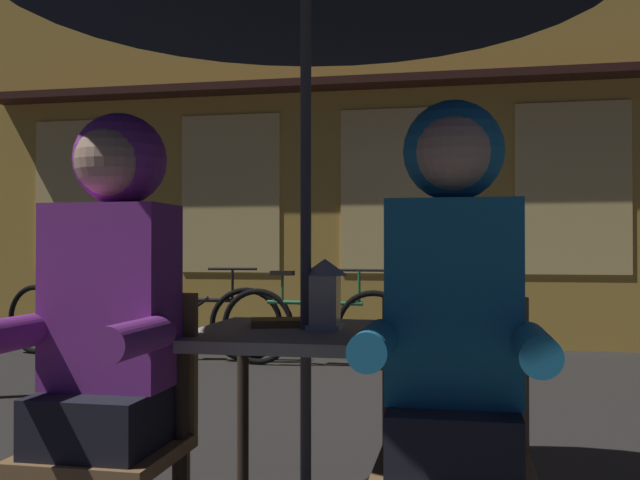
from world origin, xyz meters
TOP-DOWN VIEW (x-y plane):
  - cafe_table at (0.00, 0.00)m, footprint 0.72×0.72m
  - lantern at (0.06, 0.01)m, footprint 0.11×0.11m
  - chair_left at (-0.48, -0.37)m, footprint 0.40×0.40m
  - chair_right at (0.48, -0.37)m, footprint 0.40×0.40m
  - person_left_hooded at (-0.48, -0.43)m, footprint 0.45×0.56m
  - person_right_hooded at (0.48, -0.43)m, footprint 0.45×0.56m
  - shopfront_building at (-0.18, 5.40)m, footprint 10.00×0.93m
  - bicycle_nearest at (-3.00, 3.80)m, footprint 1.66×0.39m
  - bicycle_second at (-1.89, 3.77)m, footprint 1.67×0.24m
  - bicycle_third at (-0.73, 3.67)m, footprint 1.68×0.16m
  - book at (-0.11, 0.09)m, footprint 0.23×0.19m

SIDE VIEW (x-z plane):
  - bicycle_nearest at x=-3.00m, z-range -0.07..0.77m
  - bicycle_second at x=-1.89m, z-range -0.07..0.77m
  - bicycle_third at x=-0.73m, z-range -0.07..0.77m
  - chair_left at x=-0.48m, z-range 0.05..0.92m
  - chair_right at x=0.48m, z-range 0.05..0.92m
  - cafe_table at x=0.00m, z-range 0.27..1.01m
  - book at x=-0.11m, z-range 0.74..0.76m
  - person_left_hooded at x=-0.48m, z-range 0.15..1.55m
  - person_right_hooded at x=0.48m, z-range 0.15..1.55m
  - lantern at x=0.06m, z-range 0.75..0.98m
  - shopfront_building at x=-0.18m, z-range -0.01..6.19m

